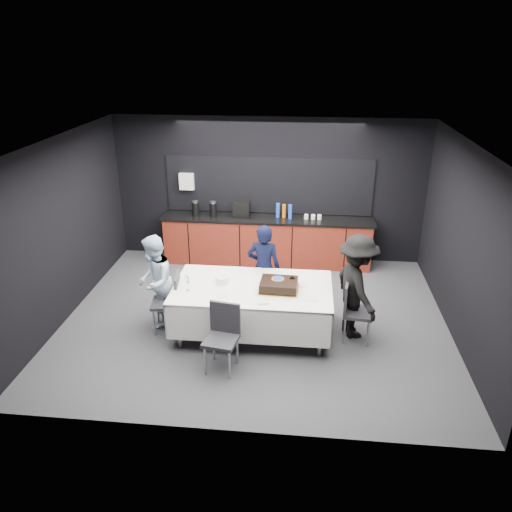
{
  "coord_description": "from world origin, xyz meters",
  "views": [
    {
      "loc": [
        0.72,
        -6.87,
        4.13
      ],
      "look_at": [
        0.0,
        0.1,
        1.05
      ],
      "focal_mm": 35.0,
      "sensor_mm": 36.0,
      "label": 1
    }
  ],
  "objects_px": {
    "cake_assembly": "(279,285)",
    "champagne_flute": "(187,280)",
    "person_right": "(356,287)",
    "chair_near": "(223,332)",
    "chair_right": "(353,307)",
    "person_left": "(155,281)",
    "party_table": "(253,295)",
    "chair_left": "(171,298)",
    "person_center": "(264,268)",
    "plate_stack": "(222,280)"
  },
  "relations": [
    {
      "from": "plate_stack",
      "to": "chair_left",
      "type": "relative_size",
      "value": 0.21
    },
    {
      "from": "chair_left",
      "to": "person_left",
      "type": "distance_m",
      "value": 0.37
    },
    {
      "from": "party_table",
      "to": "cake_assembly",
      "type": "xyz_separation_m",
      "value": [
        0.39,
        -0.05,
        0.21
      ]
    },
    {
      "from": "plate_stack",
      "to": "person_left",
      "type": "distance_m",
      "value": 1.05
    },
    {
      "from": "champagne_flute",
      "to": "person_center",
      "type": "height_order",
      "value": "person_center"
    },
    {
      "from": "chair_left",
      "to": "person_center",
      "type": "height_order",
      "value": "person_center"
    },
    {
      "from": "person_right",
      "to": "chair_near",
      "type": "bearing_deg",
      "value": 97.48
    },
    {
      "from": "chair_right",
      "to": "person_left",
      "type": "bearing_deg",
      "value": 177.4
    },
    {
      "from": "chair_near",
      "to": "person_right",
      "type": "bearing_deg",
      "value": 28.91
    },
    {
      "from": "party_table",
      "to": "person_left",
      "type": "bearing_deg",
      "value": 175.62
    },
    {
      "from": "chair_near",
      "to": "cake_assembly",
      "type": "bearing_deg",
      "value": 50.24
    },
    {
      "from": "cake_assembly",
      "to": "plate_stack",
      "type": "xyz_separation_m",
      "value": [
        -0.85,
        0.12,
        -0.02
      ]
    },
    {
      "from": "person_center",
      "to": "person_left",
      "type": "height_order",
      "value": "person_center"
    },
    {
      "from": "champagne_flute",
      "to": "party_table",
      "type": "bearing_deg",
      "value": 13.18
    },
    {
      "from": "chair_left",
      "to": "person_right",
      "type": "distance_m",
      "value": 2.76
    },
    {
      "from": "party_table",
      "to": "person_center",
      "type": "relative_size",
      "value": 1.57
    },
    {
      "from": "champagne_flute",
      "to": "chair_near",
      "type": "relative_size",
      "value": 0.24
    },
    {
      "from": "cake_assembly",
      "to": "champagne_flute",
      "type": "xyz_separation_m",
      "value": [
        -1.31,
        -0.16,
        0.09
      ]
    },
    {
      "from": "party_table",
      "to": "chair_left",
      "type": "bearing_deg",
      "value": -178.6
    },
    {
      "from": "cake_assembly",
      "to": "person_center",
      "type": "relative_size",
      "value": 0.4
    },
    {
      "from": "plate_stack",
      "to": "person_center",
      "type": "distance_m",
      "value": 0.88
    },
    {
      "from": "champagne_flute",
      "to": "person_left",
      "type": "height_order",
      "value": "person_left"
    },
    {
      "from": "chair_left",
      "to": "party_table",
      "type": "bearing_deg",
      "value": 1.4
    },
    {
      "from": "cake_assembly",
      "to": "plate_stack",
      "type": "bearing_deg",
      "value": 171.85
    },
    {
      "from": "cake_assembly",
      "to": "chair_right",
      "type": "relative_size",
      "value": 0.64
    },
    {
      "from": "person_center",
      "to": "person_right",
      "type": "distance_m",
      "value": 1.54
    },
    {
      "from": "person_left",
      "to": "cake_assembly",
      "type": "bearing_deg",
      "value": 79.37
    },
    {
      "from": "chair_near",
      "to": "chair_left",
      "type": "bearing_deg",
      "value": 137.51
    },
    {
      "from": "person_center",
      "to": "chair_near",
      "type": "bearing_deg",
      "value": 81.36
    },
    {
      "from": "chair_near",
      "to": "person_center",
      "type": "bearing_deg",
      "value": 76.04
    },
    {
      "from": "party_table",
      "to": "plate_stack",
      "type": "distance_m",
      "value": 0.51
    },
    {
      "from": "cake_assembly",
      "to": "party_table",
      "type": "bearing_deg",
      "value": 172.43
    },
    {
      "from": "person_right",
      "to": "cake_assembly",
      "type": "bearing_deg",
      "value": 77.25
    },
    {
      "from": "party_table",
      "to": "person_center",
      "type": "height_order",
      "value": "person_center"
    },
    {
      "from": "party_table",
      "to": "person_right",
      "type": "relative_size",
      "value": 1.46
    },
    {
      "from": "chair_left",
      "to": "chair_near",
      "type": "height_order",
      "value": "same"
    },
    {
      "from": "party_table",
      "to": "person_left",
      "type": "height_order",
      "value": "person_left"
    },
    {
      "from": "cake_assembly",
      "to": "plate_stack",
      "type": "height_order",
      "value": "cake_assembly"
    },
    {
      "from": "party_table",
      "to": "person_center",
      "type": "distance_m",
      "value": 0.75
    },
    {
      "from": "chair_right",
      "to": "person_right",
      "type": "height_order",
      "value": "person_right"
    },
    {
      "from": "cake_assembly",
      "to": "chair_left",
      "type": "relative_size",
      "value": 0.64
    },
    {
      "from": "plate_stack",
      "to": "person_right",
      "type": "xyz_separation_m",
      "value": [
        1.98,
        0.05,
        -0.04
      ]
    },
    {
      "from": "plate_stack",
      "to": "chair_left",
      "type": "height_order",
      "value": "chair_left"
    },
    {
      "from": "cake_assembly",
      "to": "chair_right",
      "type": "distance_m",
      "value": 1.13
    },
    {
      "from": "chair_near",
      "to": "party_table",
      "type": "bearing_deg",
      "value": 71.09
    },
    {
      "from": "cake_assembly",
      "to": "person_left",
      "type": "xyz_separation_m",
      "value": [
        -1.9,
        0.17,
        -0.12
      ]
    },
    {
      "from": "chair_left",
      "to": "person_center",
      "type": "relative_size",
      "value": 0.63
    },
    {
      "from": "chair_left",
      "to": "person_center",
      "type": "bearing_deg",
      "value": 29.91
    },
    {
      "from": "chair_near",
      "to": "person_left",
      "type": "bearing_deg",
      "value": 140.44
    },
    {
      "from": "cake_assembly",
      "to": "person_right",
      "type": "bearing_deg",
      "value": 8.68
    }
  ]
}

